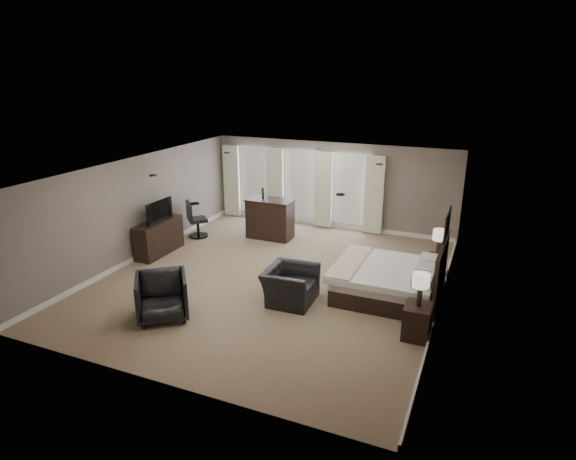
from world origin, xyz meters
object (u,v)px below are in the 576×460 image
at_px(armchair_far, 162,295).
at_px(bar_stool_right, 283,219).
at_px(bed, 387,266).
at_px(tv, 157,219).
at_px(lamp_near, 420,290).
at_px(armchair_near, 290,279).
at_px(nightstand_near, 417,321).
at_px(desk_chair, 198,219).
at_px(lamp_far, 439,243).
at_px(nightstand_far, 436,266).
at_px(bar_counter, 270,219).
at_px(dresser, 159,237).
at_px(bar_stool_left, 267,222).

height_order(armchair_far, bar_stool_right, armchair_far).
xyz_separation_m(bed, tv, (-6.03, 0.15, 0.27)).
distance_m(lamp_near, armchair_near, 2.75).
xyz_separation_m(nightstand_near, desk_chair, (-6.71, 3.13, 0.23)).
relative_size(lamp_far, tv, 0.63).
xyz_separation_m(nightstand_near, nightstand_far, (0.00, 2.90, -0.05)).
bearing_deg(bed, nightstand_far, 58.46).
bearing_deg(nightstand_far, desk_chair, 178.07).
xyz_separation_m(bed, nightstand_near, (0.89, -1.45, -0.37)).
xyz_separation_m(nightstand_near, bar_counter, (-4.75, 3.87, 0.26)).
height_order(armchair_near, bar_counter, bar_counter).
relative_size(armchair_near, bar_stool_right, 1.40).
xyz_separation_m(dresser, desk_chair, (0.21, 1.52, 0.10)).
bearing_deg(desk_chair, tv, 125.79).
bearing_deg(lamp_far, bar_stool_left, 166.53).
bearing_deg(bar_stool_left, armchair_near, -57.98).
relative_size(lamp_near, bar_counter, 0.47).
bearing_deg(nightstand_near, bar_stool_right, 135.93).
bearing_deg(bar_stool_left, lamp_near, -39.48).
relative_size(lamp_near, bar_stool_right, 0.77).
bearing_deg(nightstand_near, dresser, 166.97).
relative_size(armchair_near, bar_counter, 0.85).
bearing_deg(lamp_near, armchair_near, 170.90).
bearing_deg(bar_counter, dresser, -133.76).
xyz_separation_m(nightstand_near, lamp_near, (0.00, 0.00, 0.63)).
bearing_deg(armchair_far, bar_stool_left, 55.35).
height_order(bed, nightstand_far, bed).
height_order(lamp_far, bar_stool_left, lamp_far).
relative_size(nightstand_near, armchair_far, 0.64).
relative_size(bed, dresser, 1.41).
bearing_deg(nightstand_near, armchair_near, 170.90).
relative_size(nightstand_near, lamp_near, 1.01).
bearing_deg(nightstand_far, bar_stool_right, 161.24).
xyz_separation_m(lamp_far, desk_chair, (-6.71, 0.23, -0.31)).
height_order(nightstand_near, desk_chair, desk_chair).
height_order(bed, dresser, bed).
distance_m(nightstand_far, dresser, 7.04).
bearing_deg(bar_stool_right, nightstand_near, -44.07).
bearing_deg(bar_counter, bar_stool_right, 77.38).
relative_size(lamp_near, bar_stool_left, 0.83).
bearing_deg(bar_stool_left, bar_stool_right, 47.27).
height_order(nightstand_far, dresser, dresser).
xyz_separation_m(lamp_far, armchair_far, (-4.70, -4.11, -0.36)).
xyz_separation_m(lamp_far, armchair_near, (-2.68, -2.47, -0.36)).
distance_m(armchair_far, bar_counter, 5.08).
distance_m(bed, desk_chair, 6.06).
bearing_deg(nightstand_near, nightstand_far, 90.00).
bearing_deg(dresser, nightstand_near, -13.03).
bearing_deg(lamp_near, bed, 121.54).
distance_m(tv, bar_counter, 3.16).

